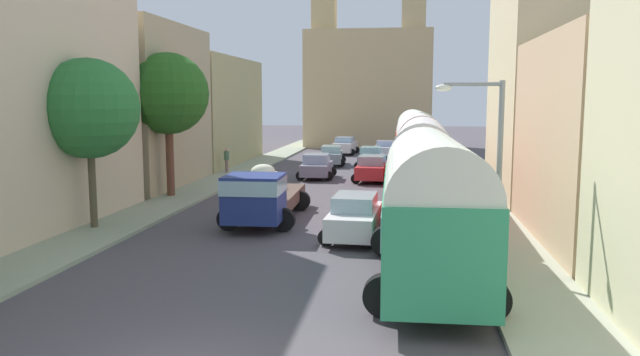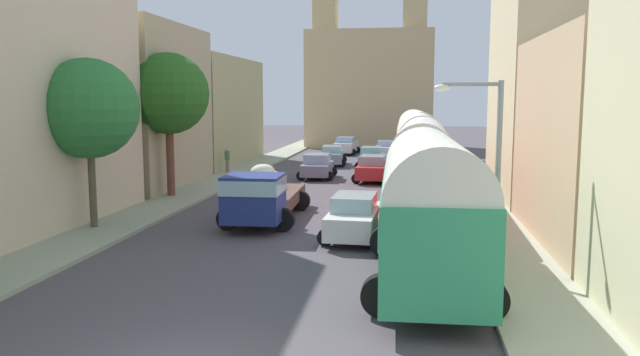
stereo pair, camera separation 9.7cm
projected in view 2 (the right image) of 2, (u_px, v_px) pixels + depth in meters
name	position (u px, v px, depth m)	size (l,w,h in m)	color
ground_plane	(341.00, 181.00, 37.57)	(154.00, 154.00, 0.00)	#4D474E
sidewalk_left	(227.00, 178.00, 38.58)	(2.50, 70.00, 0.14)	#98A087
sidewalk_right	(462.00, 182.00, 36.54)	(2.50, 70.00, 0.14)	#AAAC97
building_left_1	(14.00, 57.00, 23.55)	(5.15, 11.14, 13.25)	beige
building_left_2	(144.00, 107.00, 34.79)	(4.72, 9.87, 9.16)	tan
building_left_3	(213.00, 112.00, 46.75)	(4.54, 13.86, 8.07)	tan
building_right_1	(604.00, 141.00, 20.91)	(4.26, 9.88, 7.21)	tan
building_right_2	(548.00, 73.00, 30.18)	(4.57, 9.00, 12.55)	beige
distant_church	(370.00, 84.00, 63.83)	(12.84, 7.65, 18.96)	tan
parked_bus_0	(429.00, 203.00, 16.51)	(3.49, 8.82, 4.10)	#2C9262
parked_bus_1	(422.00, 164.00, 25.34)	(3.37, 8.24, 4.19)	red
parked_bus_2	(418.00, 147.00, 34.17)	(3.42, 8.39, 4.22)	red
parked_bus_3	(416.00, 137.00, 43.00)	(3.47, 9.51, 4.21)	teal
cargo_truck_0	(262.00, 195.00, 24.71)	(3.14, 7.50, 2.38)	navy
car_0	(317.00, 166.00, 38.78)	(2.37, 3.71, 1.56)	gray
car_1	(332.00, 155.00, 46.49)	(2.39, 4.44, 1.48)	gray
car_2	(346.00, 145.00, 55.70)	(2.47, 4.34, 1.57)	silver
car_3	(354.00, 217.00, 22.06)	(2.35, 4.13, 1.62)	white
car_4	(373.00, 168.00, 37.50)	(2.44, 4.23, 1.58)	red
car_5	(371.00, 158.00, 44.23)	(2.23, 3.83, 1.58)	slate
car_6	(386.00, 149.00, 52.76)	(2.39, 3.72, 1.44)	silver
pedestrian_1	(227.00, 159.00, 41.00)	(0.45, 0.45, 1.76)	#7E625E
streetlamp_near	(487.00, 158.00, 17.03)	(1.89, 0.28, 5.53)	gray
roadside_tree_1	(89.00, 109.00, 23.00)	(3.78, 3.78, 6.56)	brown
roadside_tree_2	(168.00, 94.00, 30.60)	(4.08, 4.08, 7.33)	brown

